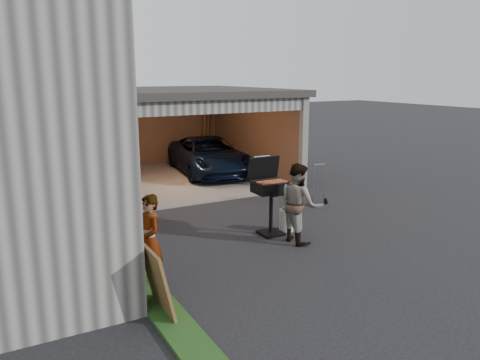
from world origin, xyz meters
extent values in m
plane|color=black|center=(0.00, 0.00, 0.00)|extent=(80.00, 80.00, 0.00)
cube|color=#193814|center=(-2.25, -1.00, 0.03)|extent=(0.50, 8.00, 0.06)
cube|color=#605E59|center=(0.75, 6.50, 0.03)|extent=(6.50, 6.00, 0.06)
cube|color=brown|center=(0.75, 9.43, 1.35)|extent=(6.50, 0.15, 2.70)
cube|color=brown|center=(3.92, 6.50, 1.35)|extent=(0.15, 6.00, 2.70)
cube|color=brown|center=(-2.42, 6.50, 1.35)|extent=(0.15, 6.00, 2.70)
cube|color=#2D2B28|center=(0.75, 6.50, 2.80)|extent=(6.80, 6.30, 0.20)
cube|color=#474744|center=(0.75, 3.58, 2.52)|extent=(6.50, 0.16, 0.36)
cube|color=beige|center=(0.75, 4.80, 2.62)|extent=(6.00, 2.40, 0.06)
cube|color=#474744|center=(3.90, 3.55, 1.35)|extent=(0.20, 0.18, 2.70)
cube|color=brown|center=(-1.80, 8.70, 0.31)|extent=(0.60, 0.50, 0.50)
cube|color=brown|center=(-1.80, 8.70, 0.79)|extent=(0.50, 0.45, 0.45)
cube|color=brown|center=(3.20, 8.60, 0.36)|extent=(0.55, 0.50, 0.60)
cube|color=brown|center=(3.38, 9.20, 1.20)|extent=(0.24, 0.43, 2.20)
imported|color=black|center=(2.34, 6.75, 0.61)|extent=(2.62, 4.61, 1.21)
imported|color=silver|center=(-2.10, -0.50, 0.75)|extent=(0.40, 0.57, 1.50)
imported|color=#48291C|center=(1.14, 0.00, 0.81)|extent=(0.62, 0.79, 1.62)
cube|color=black|center=(0.90, 0.60, 0.03)|extent=(0.47, 0.47, 0.06)
cylinder|color=black|center=(0.90, 0.60, 0.50)|extent=(0.08, 0.08, 0.94)
cube|color=black|center=(0.90, 0.60, 1.04)|extent=(0.74, 0.51, 0.22)
cube|color=#59595B|center=(0.90, 0.60, 1.13)|extent=(0.67, 0.45, 0.02)
cube|color=black|center=(0.90, 0.92, 1.38)|extent=(0.74, 0.13, 0.51)
cylinder|color=silver|center=(1.32, 0.63, 0.24)|extent=(0.41, 0.41, 0.48)
cube|color=brown|center=(-2.34, -1.50, 0.51)|extent=(0.26, 0.92, 1.02)
cube|color=slate|center=(3.18, 1.80, 0.02)|extent=(0.41, 0.32, 0.04)
cylinder|color=black|center=(3.01, 1.98, 0.09)|extent=(0.09, 0.19, 0.19)
cylinder|color=black|center=(3.41, 1.86, 0.09)|extent=(0.09, 0.19, 0.19)
cylinder|color=slate|center=(3.06, 1.96, 0.57)|extent=(0.03, 0.03, 1.08)
cylinder|color=slate|center=(3.36, 1.88, 0.57)|extent=(0.03, 0.03, 1.08)
cylinder|color=slate|center=(3.21, 1.92, 1.08)|extent=(0.31, 0.11, 0.03)
camera|label=1|loc=(-4.26, -7.38, 3.34)|focal=35.00mm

